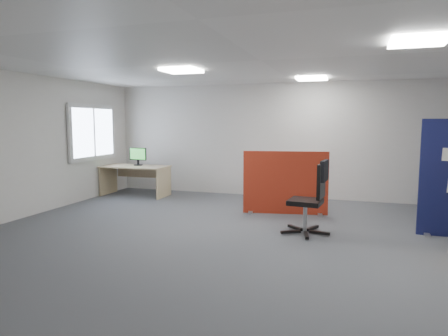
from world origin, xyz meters
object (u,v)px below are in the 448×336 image
(red_divider, at_px, (285,183))
(office_chair, at_px, (313,193))
(second_desk, at_px, (136,173))
(monitor_second, at_px, (138,156))

(red_divider, distance_m, office_chair, 1.48)
(red_divider, bearing_deg, second_desk, 157.31)
(second_desk, relative_size, office_chair, 1.35)
(red_divider, xyz_separation_m, office_chair, (0.66, -1.32, 0.07))
(red_divider, height_order, monitor_second, red_divider)
(red_divider, relative_size, monitor_second, 3.39)
(second_desk, distance_m, office_chair, 4.97)
(monitor_second, distance_m, office_chair, 5.02)
(monitor_second, bearing_deg, red_divider, -8.21)
(red_divider, relative_size, second_desk, 1.02)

